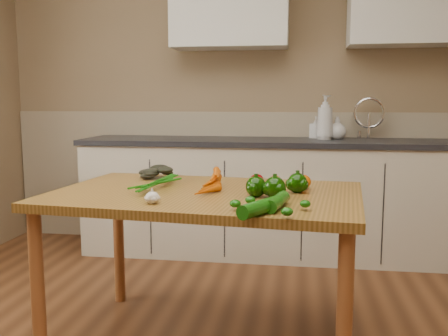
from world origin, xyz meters
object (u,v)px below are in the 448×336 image
pepper_a (256,187)px  soap_bottle_a (325,117)px  carrot_bunch (195,182)px  pepper_b (297,183)px  tomato_b (275,182)px  pepper_c (275,187)px  tomato_a (257,180)px  soap_bottle_b (316,127)px  zucchini_b (260,207)px  tomato_c (303,182)px  zucchini_a (277,202)px  table (206,209)px  leafy_greens (155,169)px  soap_bottle_c (337,128)px  garlic_bulb (152,198)px

pepper_a → soap_bottle_a: bearing=77.3°
carrot_bunch → pepper_a: (0.31, -0.14, 0.01)m
pepper_b → tomato_b: bearing=132.7°
carrot_bunch → pepper_a: pepper_a is taller
pepper_c → tomato_a: (-0.10, 0.28, -0.02)m
soap_bottle_b → zucchini_b: soap_bottle_b is taller
tomato_a → tomato_c: 0.23m
tomato_c → zucchini_a: 0.48m
soap_bottle_b → carrot_bunch: (-0.63, -1.67, -0.18)m
carrot_bunch → pepper_b: (0.49, -0.01, 0.01)m
zucchini_a → soap_bottle_a: bearing=81.8°
table → leafy_greens: leafy_greens is taller
soap_bottle_c → tomato_c: soap_bottle_c is taller
soap_bottle_b → tomato_a: soap_bottle_b is taller
soap_bottle_b → pepper_b: 1.70m
soap_bottle_b → tomato_b: (-0.24, -1.56, -0.19)m
soap_bottle_a → leafy_greens: (-0.98, -1.25, -0.25)m
garlic_bulb → zucchini_a: size_ratio=0.27×
tomato_a → tomato_b: tomato_a is taller
leafy_greens → pepper_a: bearing=-36.8°
soap_bottle_b → pepper_c: bearing=111.2°
garlic_bulb → zucchini_b: (0.46, -0.14, 0.00)m
garlic_bulb → tomato_a: 0.62m
leafy_greens → tomato_c: 0.83m
pepper_b → tomato_c: bearing=75.8°
garlic_bulb → tomato_b: (0.49, 0.46, 0.01)m
pepper_b → pepper_c: size_ratio=0.97×
table → pepper_b: 0.45m
pepper_c → tomato_b: bearing=92.3°
garlic_bulb → pepper_a: size_ratio=0.65×
leafy_greens → pepper_c: bearing=-34.0°
soap_bottle_b → garlic_bulb: bearing=98.5°
soap_bottle_a → carrot_bunch: bearing=105.7°
pepper_b → zucchini_a: pepper_b is taller
garlic_bulb → pepper_a: bearing=26.9°
soap_bottle_a → tomato_a: (-0.40, -1.43, -0.27)m
soap_bottle_b → tomato_b: 1.59m
pepper_a → pepper_c: bearing=-9.2°
soap_bottle_a → tomato_c: 1.49m
garlic_bulb → carrot_bunch: bearing=73.0°
pepper_b → tomato_c: 0.11m
table → pepper_a: (0.25, -0.10, 0.13)m
soap_bottle_c → table: bearing=-90.5°
pepper_c → tomato_a: 0.30m
garlic_bulb → tomato_b: tomato_b is taller
soap_bottle_a → pepper_b: bearing=122.5°
soap_bottle_c → pepper_b: (-0.29, -1.60, -0.17)m
garlic_bulb → pepper_a: pepper_a is taller
carrot_bunch → tomato_b: bearing=20.8°
soap_bottle_c → tomato_c: size_ratio=2.27×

